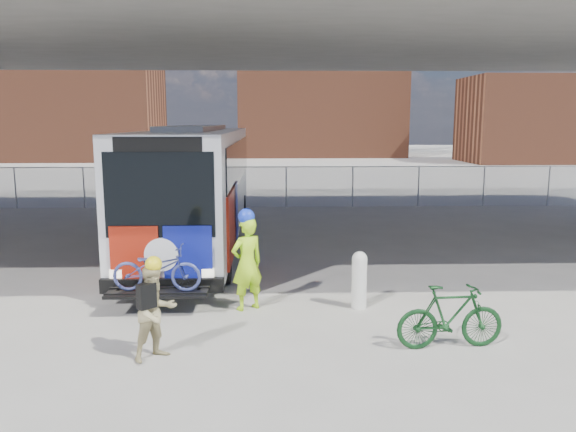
{
  "coord_description": "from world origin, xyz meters",
  "views": [
    {
      "loc": [
        0.24,
        -13.06,
        3.81
      ],
      "look_at": [
        0.68,
        0.05,
        1.6
      ],
      "focal_mm": 35.0,
      "sensor_mm": 36.0,
      "label": 1
    }
  ],
  "objects_px": {
    "bus": "(197,177)",
    "bike_parked": "(450,317)",
    "bollard": "(359,278)",
    "cyclist_hivis": "(247,261)",
    "cyclist_tan": "(155,311)"
  },
  "relations": [
    {
      "from": "bus",
      "to": "bike_parked",
      "type": "relative_size",
      "value": 6.98
    },
    {
      "from": "bus",
      "to": "bollard",
      "type": "bearing_deg",
      "value": -57.2
    },
    {
      "from": "bus",
      "to": "cyclist_hivis",
      "type": "distance_m",
      "value": 6.66
    },
    {
      "from": "cyclist_hivis",
      "to": "bike_parked",
      "type": "xyz_separation_m",
      "value": [
        3.51,
        -2.14,
        -0.46
      ]
    },
    {
      "from": "bollard",
      "to": "cyclist_hivis",
      "type": "distance_m",
      "value": 2.33
    },
    {
      "from": "bollard",
      "to": "cyclist_tan",
      "type": "relative_size",
      "value": 0.7
    },
    {
      "from": "bus",
      "to": "cyclist_hivis",
      "type": "height_order",
      "value": "bus"
    },
    {
      "from": "bus",
      "to": "cyclist_tan",
      "type": "distance_m",
      "value": 8.82
    },
    {
      "from": "bollard",
      "to": "cyclist_tan",
      "type": "height_order",
      "value": "cyclist_tan"
    },
    {
      "from": "cyclist_tan",
      "to": "bike_parked",
      "type": "xyz_separation_m",
      "value": [
        4.89,
        0.25,
        -0.25
      ]
    },
    {
      "from": "cyclist_hivis",
      "to": "cyclist_tan",
      "type": "height_order",
      "value": "cyclist_hivis"
    },
    {
      "from": "cyclist_tan",
      "to": "cyclist_hivis",
      "type": "bearing_deg",
      "value": 18.61
    },
    {
      "from": "cyclist_hivis",
      "to": "cyclist_tan",
      "type": "relative_size",
      "value": 1.23
    },
    {
      "from": "cyclist_hivis",
      "to": "bike_parked",
      "type": "relative_size",
      "value": 1.13
    },
    {
      "from": "cyclist_tan",
      "to": "bike_parked",
      "type": "distance_m",
      "value": 4.9
    }
  ]
}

